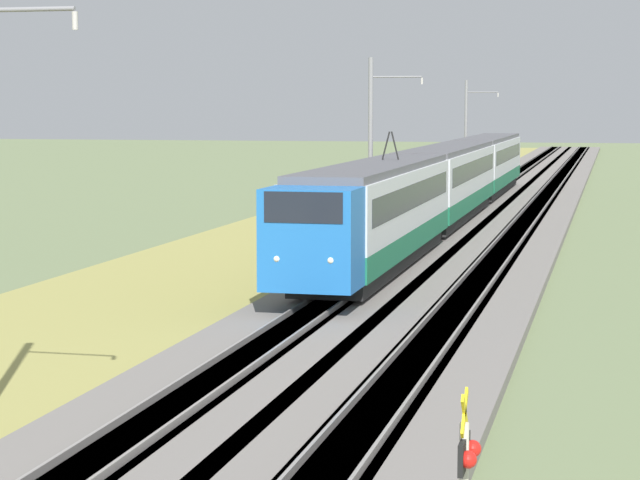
# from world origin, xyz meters

# --- Properties ---
(ballast_main) EXTENTS (240.00, 4.40, 0.30)m
(ballast_main) POSITION_xyz_m (50.00, 0.00, 0.15)
(ballast_main) COLOR slate
(ballast_main) RESTS_ON ground
(ballast_adjacent) EXTENTS (240.00, 4.40, 0.30)m
(ballast_adjacent) POSITION_xyz_m (50.00, -3.94, 0.15)
(ballast_adjacent) COLOR slate
(ballast_adjacent) RESTS_ON ground
(track_main) EXTENTS (240.00, 1.57, 0.45)m
(track_main) POSITION_xyz_m (50.00, 0.00, 0.16)
(track_main) COLOR #4C4238
(track_main) RESTS_ON ground
(track_adjacent) EXTENTS (240.00, 1.57, 0.45)m
(track_adjacent) POSITION_xyz_m (50.00, -3.94, 0.16)
(track_adjacent) COLOR #4C4238
(track_adjacent) RESTS_ON ground
(grass_verge) EXTENTS (240.00, 9.61, 0.12)m
(grass_verge) POSITION_xyz_m (50.00, 6.18, 0.06)
(grass_verge) COLOR #99934C
(grass_verge) RESTS_ON ground
(passenger_train) EXTENTS (60.79, 2.82, 5.23)m
(passenger_train) POSITION_xyz_m (51.72, 0.00, 2.46)
(passenger_train) COLOR blue
(passenger_train) RESTS_ON ground
(catenary_mast_mid) EXTENTS (0.22, 2.56, 8.43)m
(catenary_mast_mid) POSITION_xyz_m (45.31, 2.78, 4.35)
(catenary_mast_mid) COLOR slate
(catenary_mast_mid) RESTS_ON ground
(catenary_mast_far) EXTENTS (0.22, 2.56, 8.11)m
(catenary_mast_far) POSITION_xyz_m (83.27, 2.78, 4.19)
(catenary_mast_far) COLOR slate
(catenary_mast_far) RESTS_ON ground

